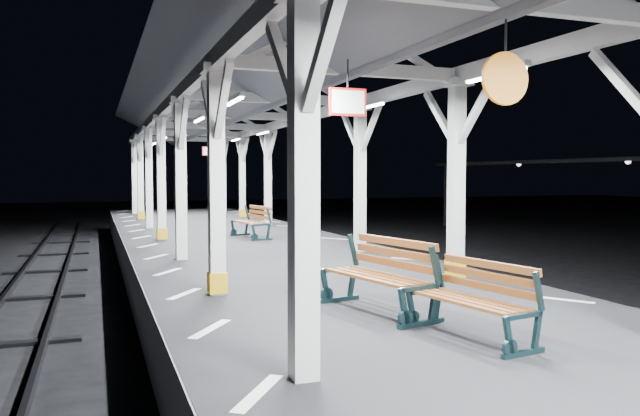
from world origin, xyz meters
TOP-DOWN VIEW (x-y plane):
  - ground at (0.00, 0.00)m, footprint 120.00×120.00m
  - platform at (0.00, 0.00)m, footprint 6.00×50.00m
  - hazard_stripes_left at (-2.45, 0.00)m, footprint 1.00×48.00m
  - hazard_stripes_right at (2.45, 0.00)m, footprint 1.00×48.00m
  - canopy at (0.00, -0.01)m, footprint 5.40×49.00m
  - bench_near at (0.16, -1.33)m, footprint 0.82×1.59m
  - bench_mid at (-0.24, 0.14)m, footprint 0.98×1.82m
  - bench_far at (0.45, 9.79)m, footprint 0.84×1.70m

SIDE VIEW (x-z plane):
  - ground at x=0.00m, z-range 0.00..0.00m
  - platform at x=0.00m, z-range 0.00..1.00m
  - hazard_stripes_left at x=-2.45m, z-range 1.00..1.01m
  - hazard_stripes_right at x=2.45m, z-range 1.00..1.01m
  - bench_near at x=0.16m, z-range 1.03..1.85m
  - bench_far at x=0.45m, z-range 1.03..1.91m
  - bench_mid at x=-0.24m, z-range 1.03..1.97m
  - canopy at x=0.00m, z-range 2.23..6.88m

